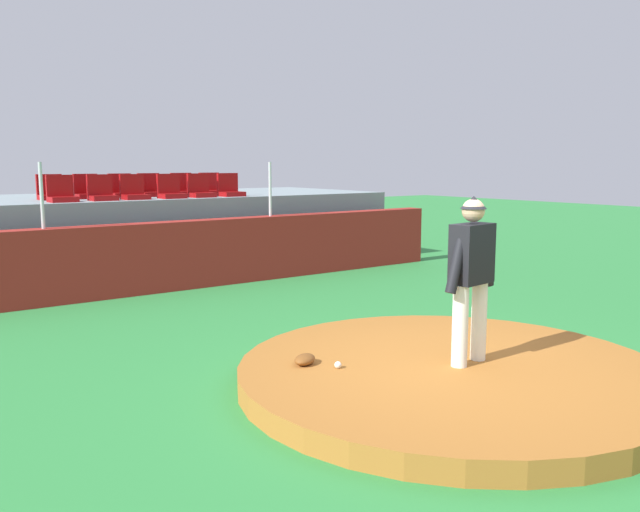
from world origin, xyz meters
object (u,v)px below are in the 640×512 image
object	(u,v)px
stadium_chair_3	(171,191)
stadium_chair_9	(150,189)
pitcher	(471,267)
stadium_chair_7	(87,191)
stadium_chair_8	(121,190)
stadium_chair_1	(102,192)
stadium_chair_4	(200,190)
stadium_chair_6	(51,192)
stadium_chair_10	(183,188)
baseball	(338,365)
stadium_chair_2	(134,192)
fielding_glove	(305,359)
stadium_chair_11	(211,188)
stadium_chair_5	(230,189)
stadium_chair_0	(61,194)

from	to	relation	value
stadium_chair_3	stadium_chair_9	bearing A→B (deg)	-86.79
pitcher	stadium_chair_7	bearing A→B (deg)	90.71
stadium_chair_8	stadium_chair_9	world-z (taller)	same
stadium_chair_1	stadium_chair_9	size ratio (longest dim) A/B	1.00
stadium_chair_4	stadium_chair_9	world-z (taller)	same
stadium_chair_6	stadium_chair_10	world-z (taller)	same
baseball	stadium_chair_2	xyz separation A→B (m)	(0.67, 7.50, 1.53)
fielding_glove	stadium_chair_4	world-z (taller)	stadium_chair_4
stadium_chair_3	stadium_chair_8	size ratio (longest dim) A/B	1.00
fielding_glove	stadium_chair_6	size ratio (longest dim) A/B	0.60
stadium_chair_4	stadium_chair_8	distance (m)	1.64
stadium_chair_4	stadium_chair_8	size ratio (longest dim) A/B	1.00
baseball	stadium_chair_6	bearing A→B (deg)	94.72
stadium_chair_3	stadium_chair_11	size ratio (longest dim) A/B	1.00
stadium_chair_10	stadium_chair_11	distance (m)	0.68
pitcher	stadium_chair_11	world-z (taller)	stadium_chair_11
stadium_chair_2	stadium_chair_3	xyz separation A→B (m)	(0.76, -0.04, 0.00)
pitcher	stadium_chair_4	bearing A→B (deg)	76.92
fielding_glove	stadium_chair_7	distance (m)	8.19
stadium_chair_7	stadium_chair_11	world-z (taller)	same
stadium_chair_5	stadium_chair_9	bearing A→B (deg)	-32.40
stadium_chair_3	stadium_chair_1	bearing A→B (deg)	-1.86
stadium_chair_11	stadium_chair_4	bearing A→B (deg)	51.40
stadium_chair_0	stadium_chair_6	distance (m)	0.89
stadium_chair_3	stadium_chair_8	world-z (taller)	same
stadium_chair_5	stadium_chair_10	xyz separation A→B (m)	(-0.69, 0.90, 0.00)
stadium_chair_5	stadium_chair_2	bearing A→B (deg)	-0.50
stadium_chair_4	stadium_chair_10	size ratio (longest dim) A/B	1.00
stadium_chair_7	stadium_chair_8	size ratio (longest dim) A/B	1.00
stadium_chair_7	stadium_chair_9	distance (m)	1.36
stadium_chair_5	stadium_chair_8	bearing A→B (deg)	-22.48
stadium_chair_10	pitcher	bearing A→B (deg)	84.45
stadium_chair_1	stadium_chair_6	size ratio (longest dim) A/B	1.00
stadium_chair_2	stadium_chair_3	bearing A→B (deg)	176.67
pitcher	stadium_chair_11	bearing A→B (deg)	73.15
stadium_chair_3	stadium_chair_4	bearing A→B (deg)	-177.50
stadium_chair_0	stadium_chair_4	distance (m)	2.84
stadium_chair_1	stadium_chair_10	distance (m)	2.28
stadium_chair_5	stadium_chair_9	xyz separation A→B (m)	(-1.44, 0.91, 0.00)
stadium_chair_3	stadium_chair_9	distance (m)	0.94
fielding_glove	stadium_chair_4	bearing A→B (deg)	41.60
pitcher	stadium_chair_7	distance (m)	9.14
stadium_chair_7	stadium_chair_9	size ratio (longest dim) A/B	1.00
stadium_chair_0	stadium_chair_8	size ratio (longest dim) A/B	1.00
baseball	fielding_glove	distance (m)	0.38
stadium_chair_3	stadium_chair_5	world-z (taller)	same
fielding_glove	stadium_chair_6	bearing A→B (deg)	62.99
stadium_chair_8	stadium_chair_6	bearing A→B (deg)	-0.10
stadium_chair_2	stadium_chair_11	xyz separation A→B (m)	(2.14, 0.86, 0.00)
stadium_chair_8	stadium_chair_10	world-z (taller)	same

